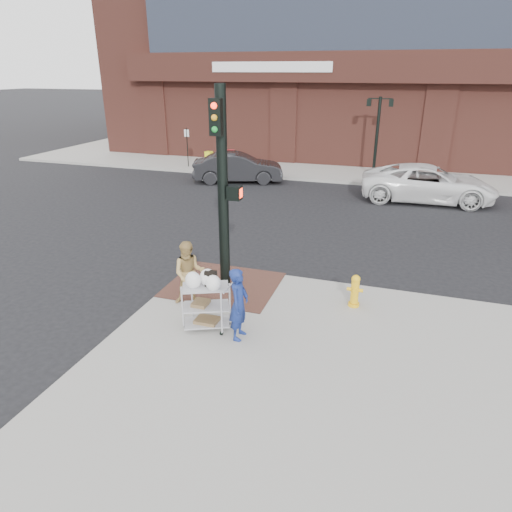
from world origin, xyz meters
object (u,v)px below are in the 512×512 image
(lamp_post, at_px, (378,128))
(sedan_dark, at_px, (238,167))
(woman_blue, at_px, (239,304))
(fire_hydrant, at_px, (355,290))
(pedestrian_tan, at_px, (189,273))
(utility_cart, at_px, (206,302))
(traffic_signal_pole, at_px, (223,187))
(minivan_white, at_px, (428,183))

(lamp_post, bearing_deg, sedan_dark, -153.84)
(woman_blue, xyz_separation_m, fire_hydrant, (2.14, 2.16, -0.38))
(pedestrian_tan, xyz_separation_m, utility_cart, (0.84, -0.93, -0.17))
(traffic_signal_pole, distance_m, sedan_dark, 12.85)
(minivan_white, bearing_deg, utility_cart, 157.51)
(woman_blue, relative_size, fire_hydrant, 1.95)
(lamp_post, relative_size, minivan_white, 0.70)
(pedestrian_tan, height_order, utility_cart, pedestrian_tan)
(lamp_post, height_order, traffic_signal_pole, traffic_signal_pole)
(woman_blue, relative_size, pedestrian_tan, 1.00)
(traffic_signal_pole, bearing_deg, lamp_post, 80.76)
(lamp_post, distance_m, minivan_white, 5.20)
(utility_cart, bearing_deg, traffic_signal_pole, 99.74)
(pedestrian_tan, relative_size, minivan_white, 0.28)
(minivan_white, bearing_deg, sedan_dark, 82.22)
(woman_blue, height_order, fire_hydrant, woman_blue)
(lamp_post, xyz_separation_m, minivan_white, (2.65, -4.09, -1.83))
(lamp_post, height_order, woman_blue, lamp_post)
(utility_cart, bearing_deg, woman_blue, -10.53)
(minivan_white, bearing_deg, lamp_post, 30.48)
(woman_blue, distance_m, sedan_dark, 15.07)
(traffic_signal_pole, bearing_deg, fire_hydrant, 0.55)
(traffic_signal_pole, relative_size, minivan_white, 0.88)
(woman_blue, distance_m, minivan_white, 13.85)
(pedestrian_tan, distance_m, fire_hydrant, 3.97)
(minivan_white, height_order, fire_hydrant, minivan_white)
(pedestrian_tan, bearing_deg, minivan_white, 43.19)
(woman_blue, bearing_deg, pedestrian_tan, 55.63)
(minivan_white, xyz_separation_m, fire_hydrant, (-1.83, -11.11, -0.23))
(sedan_dark, relative_size, minivan_white, 0.80)
(woman_blue, relative_size, utility_cart, 1.17)
(utility_cart, distance_m, fire_hydrant, 3.58)
(traffic_signal_pole, bearing_deg, minivan_white, 65.30)
(woman_blue, bearing_deg, minivan_white, -17.90)
(traffic_signal_pole, height_order, woman_blue, traffic_signal_pole)
(utility_cart, bearing_deg, sedan_dark, 107.59)
(woman_blue, height_order, minivan_white, woman_blue)
(sedan_dark, bearing_deg, utility_cart, 178.89)
(fire_hydrant, bearing_deg, sedan_dark, 121.68)
(traffic_signal_pole, distance_m, pedestrian_tan, 2.22)
(traffic_signal_pole, relative_size, pedestrian_tan, 3.17)
(lamp_post, relative_size, woman_blue, 2.53)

